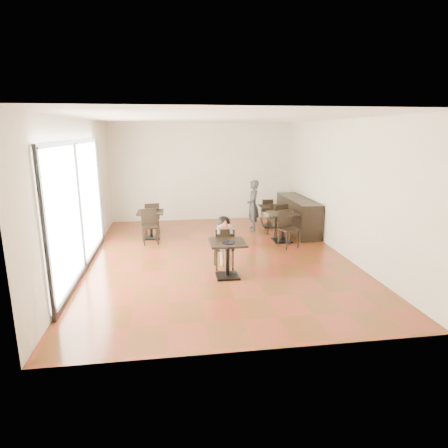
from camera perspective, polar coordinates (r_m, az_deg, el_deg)
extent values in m
cube|color=maroon|center=(8.99, -0.94, -4.99)|extent=(6.00, 8.00, 0.01)
cube|color=white|center=(8.51, -1.03, 15.85)|extent=(6.00, 8.00, 0.01)
cube|color=silver|center=(12.55, -3.30, 7.88)|extent=(6.00, 0.01, 3.20)
cube|color=silver|center=(4.75, 5.11, -2.13)|extent=(6.00, 0.01, 3.20)
cube|color=silver|center=(8.76, -20.91, 4.38)|extent=(0.01, 8.00, 3.20)
cube|color=silver|center=(9.46, 17.44, 5.30)|extent=(0.01, 8.00, 3.20)
cube|color=white|center=(8.30, -21.32, 2.47)|extent=(0.04, 4.50, 2.60)
cylinder|color=black|center=(7.44, 0.66, -2.85)|extent=(0.26, 0.26, 0.02)
imported|color=#323337|center=(11.32, 4.45, 2.87)|extent=(0.40, 0.58, 1.51)
cube|color=black|center=(11.34, 11.15, 1.36)|extent=(0.60, 2.40, 1.00)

